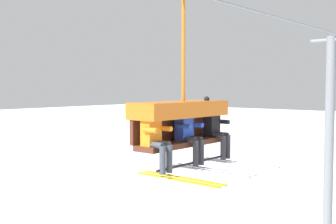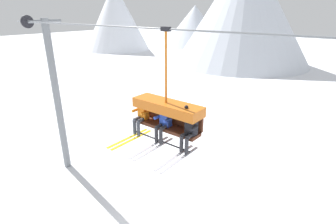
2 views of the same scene
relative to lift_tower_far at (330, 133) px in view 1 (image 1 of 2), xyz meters
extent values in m
cylinder|color=slate|center=(0.00, 0.02, -0.23)|extent=(0.36, 0.36, 8.03)
cylinder|color=slate|center=(0.00, 0.02, 3.63)|extent=(0.16, 1.60, 0.16)
cylinder|color=slate|center=(-9.14, -0.78, 3.63)|extent=(20.28, 0.05, 0.05)
cube|color=#512819|center=(-10.33, -0.78, 0.75)|extent=(2.25, 0.48, 0.10)
cube|color=#512819|center=(-10.33, -0.50, 1.02)|extent=(2.25, 0.08, 0.45)
cube|color=#D16619|center=(-10.33, -0.72, 1.40)|extent=(2.29, 0.68, 0.30)
cylinder|color=black|center=(-10.33, -1.10, 0.42)|extent=(2.25, 0.04, 0.04)
cylinder|color=#D16619|center=(-10.33, -0.78, 2.57)|extent=(0.07, 0.07, 2.04)
cube|color=orange|center=(-11.26, -0.80, 1.06)|extent=(0.32, 0.22, 0.52)
sphere|color=maroon|center=(-11.26, -0.80, 1.42)|extent=(0.22, 0.22, 0.22)
ellipsoid|color=black|center=(-11.26, -0.90, 1.42)|extent=(0.17, 0.04, 0.08)
cylinder|color=#3D424C|center=(-11.35, -0.97, 0.84)|extent=(0.11, 0.34, 0.11)
cylinder|color=#3D424C|center=(-11.17, -0.97, 0.84)|extent=(0.11, 0.34, 0.11)
cylinder|color=#3D424C|center=(-11.35, -1.14, 0.60)|extent=(0.11, 0.11, 0.48)
cylinder|color=#3D424C|center=(-11.17, -1.14, 0.60)|extent=(0.11, 0.11, 0.48)
cube|color=gold|center=(-11.35, -1.44, 0.31)|extent=(0.09, 1.70, 0.02)
cube|color=gold|center=(-11.17, -1.44, 0.31)|extent=(0.09, 1.70, 0.02)
cylinder|color=orange|center=(-11.45, -0.95, 1.10)|extent=(0.09, 0.30, 0.09)
cylinder|color=orange|center=(-11.07, -0.95, 1.10)|extent=(0.09, 0.30, 0.09)
cube|color=#2847B7|center=(-10.33, -0.80, 1.06)|extent=(0.32, 0.22, 0.52)
sphere|color=#284C93|center=(-10.33, -0.80, 1.42)|extent=(0.22, 0.22, 0.22)
ellipsoid|color=black|center=(-10.33, -0.90, 1.42)|extent=(0.17, 0.04, 0.08)
cylinder|color=#2D2D33|center=(-10.41, -0.97, 0.84)|extent=(0.11, 0.34, 0.11)
cylinder|color=#2D2D33|center=(-10.24, -0.97, 0.84)|extent=(0.11, 0.34, 0.11)
cylinder|color=#2D2D33|center=(-10.41, -1.14, 0.60)|extent=(0.11, 0.11, 0.48)
cylinder|color=#2D2D33|center=(-10.24, -1.14, 0.60)|extent=(0.11, 0.11, 0.48)
cube|color=#B2B2BC|center=(-10.41, -1.44, 0.31)|extent=(0.09, 1.70, 0.02)
cube|color=#B2B2BC|center=(-10.24, -1.44, 0.31)|extent=(0.09, 1.70, 0.02)
cylinder|color=#2847B7|center=(-10.51, -0.95, 1.10)|extent=(0.09, 0.30, 0.09)
cylinder|color=#2847B7|center=(-10.14, -0.95, 1.10)|extent=(0.09, 0.30, 0.09)
cube|color=black|center=(-9.39, -0.80, 1.06)|extent=(0.32, 0.22, 0.52)
sphere|color=#284C93|center=(-9.39, -0.80, 1.42)|extent=(0.22, 0.22, 0.22)
ellipsoid|color=black|center=(-9.39, -0.90, 1.42)|extent=(0.17, 0.04, 0.08)
cylinder|color=#2D2D33|center=(-9.48, -0.97, 0.84)|extent=(0.11, 0.34, 0.11)
cylinder|color=#2D2D33|center=(-9.30, -0.97, 0.84)|extent=(0.11, 0.34, 0.11)
cylinder|color=#2D2D33|center=(-9.48, -1.14, 0.60)|extent=(0.11, 0.11, 0.48)
cylinder|color=#2D2D33|center=(-9.30, -1.14, 0.60)|extent=(0.11, 0.11, 0.48)
cube|color=#B2B2BC|center=(-9.48, -1.44, 0.31)|extent=(0.09, 1.70, 0.02)
cube|color=#B2B2BC|center=(-9.30, -1.44, 0.31)|extent=(0.09, 1.70, 0.02)
cylinder|color=black|center=(-9.58, -0.80, 1.41)|extent=(0.09, 0.09, 0.30)
sphere|color=black|center=(-9.58, -0.80, 1.58)|extent=(0.11, 0.11, 0.11)
cylinder|color=black|center=(-9.21, -0.95, 1.10)|extent=(0.09, 0.30, 0.09)
camera|label=1|loc=(-16.65, -5.73, 1.83)|focal=45.00mm
camera|label=2|loc=(-5.70, -6.47, 4.10)|focal=28.00mm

